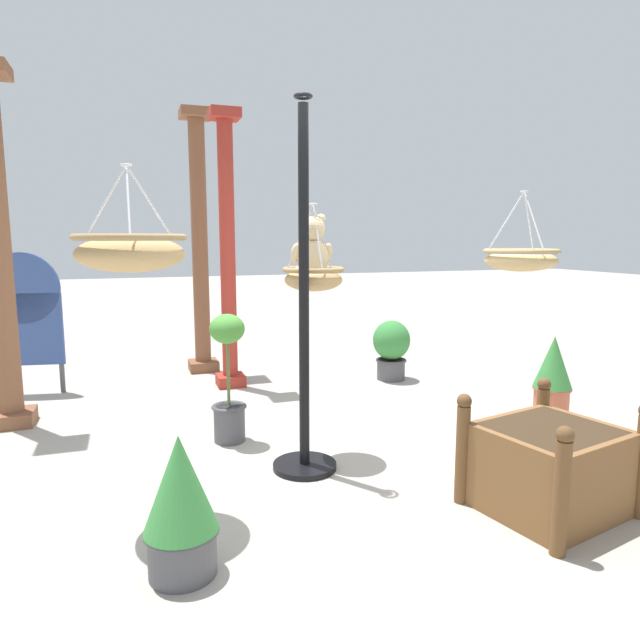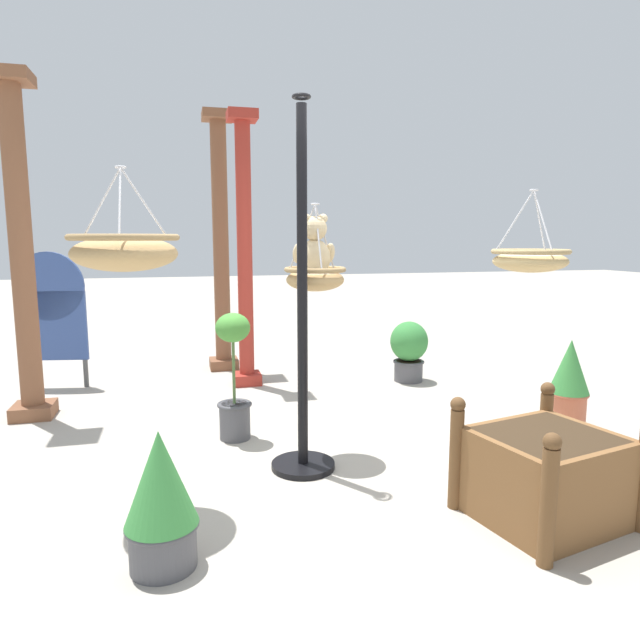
% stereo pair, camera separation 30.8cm
% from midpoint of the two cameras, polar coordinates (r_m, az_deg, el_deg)
% --- Properties ---
extents(ground_plane, '(40.00, 40.00, 0.00)m').
position_cam_midpoint_polar(ground_plane, '(4.00, 2.62, -14.84)').
color(ground_plane, '#A8A093').
extents(display_pole_central, '(0.44, 0.44, 2.48)m').
position_cam_midpoint_polar(display_pole_central, '(3.73, 0.56, -4.07)').
color(display_pole_central, black).
rests_on(display_pole_central, ground).
extents(hanging_basket_with_teddy, '(0.44, 0.44, 0.62)m').
position_cam_midpoint_polar(hanging_basket_with_teddy, '(3.93, 1.75, 4.42)').
color(hanging_basket_with_teddy, tan).
extents(teddy_bear, '(0.31, 0.28, 0.45)m').
position_cam_midpoint_polar(teddy_bear, '(3.95, 1.67, 7.20)').
color(teddy_bear, '#D1B789').
extents(hanging_basket_left_high, '(0.60, 0.60, 0.57)m').
position_cam_midpoint_polar(hanging_basket_left_high, '(3.19, -16.91, 6.86)').
color(hanging_basket_left_high, tan).
extents(hanging_basket_right_low, '(0.55, 0.55, 0.59)m').
position_cam_midpoint_polar(hanging_basket_right_low, '(4.32, 22.79, 5.80)').
color(hanging_basket_right_low, tan).
extents(greenhouse_pillar_left, '(0.36, 0.36, 3.03)m').
position_cam_midpoint_polar(greenhouse_pillar_left, '(6.70, -8.88, 7.33)').
color(greenhouse_pillar_left, brown).
rests_on(greenhouse_pillar_left, ground).
extents(greenhouse_pillar_right, '(0.31, 0.31, 2.87)m').
position_cam_midpoint_polar(greenhouse_pillar_right, '(5.92, -6.28, 6.50)').
color(greenhouse_pillar_right, '#9E2D23').
rests_on(greenhouse_pillar_right, ground).
extents(greenhouse_pillar_far_back, '(0.36, 0.36, 2.94)m').
position_cam_midpoint_polar(greenhouse_pillar_far_back, '(5.32, -26.94, 5.81)').
color(greenhouse_pillar_far_back, brown).
rests_on(greenhouse_pillar_far_back, ground).
extents(wooden_planter_box, '(0.95, 0.89, 0.67)m').
position_cam_midpoint_polar(wooden_planter_box, '(3.52, 24.68, -14.15)').
color(wooden_planter_box, brown).
rests_on(wooden_planter_box, ground).
extents(potted_plant_fern_front, '(0.28, 0.28, 1.01)m').
position_cam_midpoint_polar(potted_plant_fern_front, '(4.39, -6.88, -5.99)').
color(potted_plant_fern_front, '#4C4C51').
rests_on(potted_plant_fern_front, ground).
extents(potted_plant_flowering_red, '(0.35, 0.35, 0.69)m').
position_cam_midpoint_polar(potted_plant_flowering_red, '(2.83, -12.97, -17.61)').
color(potted_plant_flowering_red, '#4C4C51').
rests_on(potted_plant_flowering_red, ground).
extents(potted_plant_tall_leafy, '(0.42, 0.42, 0.67)m').
position_cam_midpoint_polar(potted_plant_tall_leafy, '(6.24, 10.56, -2.95)').
color(potted_plant_tall_leafy, '#4C4C51').
rests_on(potted_plant_tall_leafy, ground).
extents(potted_plant_bushy_green, '(0.33, 0.33, 0.74)m').
position_cam_midpoint_polar(potted_plant_bushy_green, '(5.20, 25.88, -5.77)').
color(potted_plant_bushy_green, '#BC6042').
rests_on(potted_plant_bushy_green, ground).
extents(display_sign_board, '(0.72, 0.17, 1.45)m').
position_cam_midpoint_polar(display_sign_board, '(6.38, -24.81, 1.06)').
color(display_sign_board, '#334C8C').
rests_on(display_sign_board, ground).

